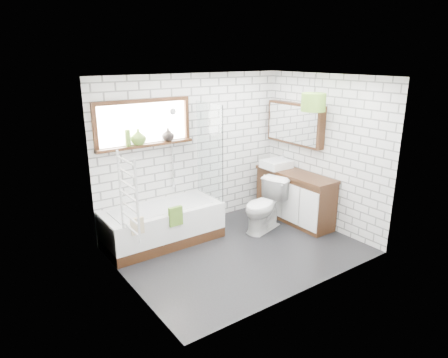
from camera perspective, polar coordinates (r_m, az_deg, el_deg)
floor at (r=6.02m, az=2.30°, el=-10.14°), size 3.40×2.60×0.01m
ceiling at (r=5.35m, az=2.64°, el=14.44°), size 3.40×2.60×0.01m
wall_back at (r=6.60m, az=-4.50°, el=3.94°), size 3.40×0.01×2.50m
wall_front at (r=4.65m, az=12.36°, el=-2.22°), size 3.40×0.01×2.50m
wall_left at (r=4.75m, az=-14.03°, el=-1.90°), size 0.01×2.60×2.50m
wall_right at (r=6.71m, az=14.08°, el=3.68°), size 0.01×2.60×2.50m
window at (r=6.07m, az=-11.35°, el=7.78°), size 1.52×0.16×0.68m
towel_radiator at (r=4.78m, az=-13.49°, el=-2.36°), size 0.06×0.52×1.00m
mirror_cabinet at (r=6.97m, az=10.12°, el=7.79°), size 0.16×1.20×0.70m
shower_riser at (r=6.35m, az=-7.41°, el=4.24°), size 0.02×0.02×1.30m
bathtub at (r=6.21m, az=-8.74°, el=-6.45°), size 1.78×0.79×0.58m
shower_screen at (r=6.29m, az=-2.07°, el=4.04°), size 0.02×0.72×1.50m
towel_green at (r=5.79m, az=-6.93°, el=-5.30°), size 0.21×0.06×0.29m
towel_beige at (r=5.56m, az=-12.28°, el=-6.57°), size 0.18×0.05×0.23m
vanity at (r=6.99m, az=10.04°, el=-2.50°), size 0.49×1.51×0.87m
basin at (r=7.09m, az=7.49°, el=2.15°), size 0.46×0.40×0.13m
tap at (r=7.18m, az=8.45°, el=2.79°), size 0.03×0.03×0.15m
toilet at (r=6.55m, az=5.77°, el=-3.83°), size 0.67×0.91×0.83m
vase_olive at (r=6.03m, az=-12.13°, el=5.72°), size 0.25×0.25×0.24m
vase_dark at (r=6.24m, az=-7.98°, el=6.14°), size 0.25×0.25×0.20m
bottle at (r=5.97m, az=-13.56°, el=5.53°), size 0.09×0.09×0.24m
pendant at (r=6.17m, az=12.66°, el=10.66°), size 0.36×0.36×0.27m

